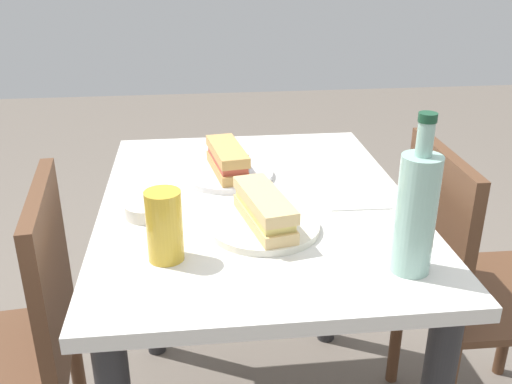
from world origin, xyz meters
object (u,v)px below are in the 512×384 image
(dining_table, at_px, (256,252))
(beer_glass, at_px, (164,226))
(chair_far, at_px, (465,280))
(water_bottle, at_px, (416,211))
(plate_far, at_px, (228,174))
(chair_near, at_px, (14,346))
(olive_bowl, at_px, (148,210))
(plate_near, at_px, (263,227))
(knife_far, at_px, (247,167))
(baguette_sandwich_far, at_px, (227,159))
(baguette_sandwich_near, at_px, (263,209))
(knife_near, at_px, (285,216))

(dining_table, xyz_separation_m, beer_glass, (0.25, -0.20, 0.21))
(chair_far, distance_m, water_bottle, 0.60)
(dining_table, bearing_deg, beer_glass, -38.86)
(plate_far, relative_size, water_bottle, 0.78)
(chair_near, bearing_deg, olive_bowl, 104.93)
(plate_near, distance_m, knife_far, 0.32)
(chair_far, relative_size, baguette_sandwich_far, 4.00)
(knife_far, bearing_deg, baguette_sandwich_near, 0.08)
(chair_far, height_order, olive_bowl, chair_far)
(baguette_sandwich_near, height_order, plate_far, baguette_sandwich_near)
(baguette_sandwich_far, bearing_deg, knife_far, 110.01)
(dining_table, relative_size, chair_near, 1.12)
(chair_near, relative_size, beer_glass, 6.08)
(dining_table, relative_size, chair_far, 1.12)
(chair_near, height_order, knife_near, chair_near)
(baguette_sandwich_near, bearing_deg, baguette_sandwich_far, -169.94)
(plate_far, bearing_deg, plate_near, 10.06)
(baguette_sandwich_far, distance_m, knife_far, 0.06)
(baguette_sandwich_far, bearing_deg, olive_bowl, -42.76)
(plate_near, height_order, baguette_sandwich_near, baguette_sandwich_near)
(baguette_sandwich_near, xyz_separation_m, knife_far, (-0.32, -0.00, -0.03))
(baguette_sandwich_far, height_order, knife_far, baguette_sandwich_far)
(knife_near, relative_size, beer_glass, 1.30)
(chair_near, xyz_separation_m, baguette_sandwich_near, (0.01, 0.55, 0.31))
(chair_far, bearing_deg, knife_far, -106.65)
(plate_near, bearing_deg, olive_bowl, -111.36)
(olive_bowl, bearing_deg, plate_near, 68.64)
(knife_far, distance_m, beer_glass, 0.46)
(baguette_sandwich_near, height_order, olive_bowl, baguette_sandwich_near)
(dining_table, bearing_deg, knife_far, -178.86)
(chair_near, xyz_separation_m, water_bottle, (0.20, 0.80, 0.38))
(baguette_sandwich_far, relative_size, olive_bowl, 2.12)
(chair_far, distance_m, knife_far, 0.64)
(knife_far, bearing_deg, knife_near, 9.83)
(dining_table, distance_m, chair_far, 0.57)
(chair_near, xyz_separation_m, plate_far, (-0.29, 0.50, 0.27))
(dining_table, height_order, olive_bowl, olive_bowl)
(knife_near, xyz_separation_m, baguette_sandwich_far, (-0.28, -0.10, 0.03))
(knife_far, bearing_deg, beer_glass, -25.31)
(plate_far, bearing_deg, water_bottle, 31.77)
(dining_table, bearing_deg, knife_near, 20.36)
(chair_far, height_order, plate_near, chair_far)
(plate_far, bearing_deg, knife_near, 20.56)
(knife_near, height_order, water_bottle, water_bottle)
(baguette_sandwich_near, height_order, knife_near, baguette_sandwich_near)
(chair_far, distance_m, knife_near, 0.59)
(chair_far, xyz_separation_m, baguette_sandwich_far, (-0.15, -0.61, 0.31))
(chair_far, distance_m, chair_near, 1.11)
(chair_far, xyz_separation_m, water_bottle, (0.34, -0.31, 0.38))
(knife_near, xyz_separation_m, water_bottle, (0.21, 0.20, 0.10))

